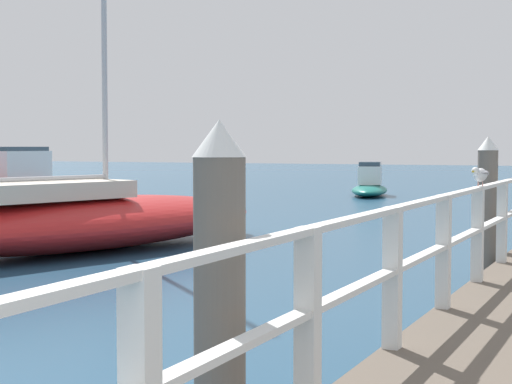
{
  "coord_description": "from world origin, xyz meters",
  "views": [
    {
      "loc": [
        0.53,
        -0.06,
        1.84
      ],
      "look_at": [
        -2.59,
        6.46,
        1.44
      ],
      "focal_mm": 57.78,
      "sensor_mm": 36.0,
      "label": 1
    }
  ],
  "objects_px": {
    "dock_piling_near": "(220,304)",
    "boat_1": "(370,185)",
    "boat_2": "(86,220)",
    "boat_0": "(8,179)",
    "seagull_foreground": "(480,174)",
    "dock_piling_far": "(487,206)"
  },
  "relations": [
    {
      "from": "dock_piling_near",
      "to": "boat_1",
      "type": "bearing_deg",
      "value": 105.96
    },
    {
      "from": "boat_2",
      "to": "dock_piling_near",
      "type": "bearing_deg",
      "value": -33.35
    },
    {
      "from": "boat_0",
      "to": "boat_1",
      "type": "distance_m",
      "value": 13.54
    },
    {
      "from": "seagull_foreground",
      "to": "boat_2",
      "type": "xyz_separation_m",
      "value": [
        -7.4,
        2.68,
        -1.01
      ]
    },
    {
      "from": "boat_1",
      "to": "boat_2",
      "type": "relative_size",
      "value": 0.48
    },
    {
      "from": "dock_piling_near",
      "to": "dock_piling_far",
      "type": "height_order",
      "value": "same"
    },
    {
      "from": "dock_piling_near",
      "to": "boat_0",
      "type": "distance_m",
      "value": 27.95
    },
    {
      "from": "dock_piling_near",
      "to": "seagull_foreground",
      "type": "height_order",
      "value": "dock_piling_near"
    },
    {
      "from": "boat_2",
      "to": "boat_0",
      "type": "bearing_deg",
      "value": 152.42
    },
    {
      "from": "dock_piling_near",
      "to": "boat_2",
      "type": "distance_m",
      "value": 10.71
    },
    {
      "from": "boat_1",
      "to": "seagull_foreground",
      "type": "bearing_deg",
      "value": -84.0
    },
    {
      "from": "seagull_foreground",
      "to": "dock_piling_near",
      "type": "bearing_deg",
      "value": 92.59
    },
    {
      "from": "dock_piling_far",
      "to": "boat_2",
      "type": "relative_size",
      "value": 0.23
    },
    {
      "from": "boat_0",
      "to": "boat_2",
      "type": "height_order",
      "value": "boat_2"
    },
    {
      "from": "boat_1",
      "to": "boat_0",
      "type": "bearing_deg",
      "value": -170.38
    },
    {
      "from": "boat_0",
      "to": "boat_1",
      "type": "xyz_separation_m",
      "value": [
        12.33,
        5.61,
        -0.19
      ]
    },
    {
      "from": "boat_1",
      "to": "boat_2",
      "type": "distance_m",
      "value": 17.45
    },
    {
      "from": "dock_piling_near",
      "to": "boat_2",
      "type": "relative_size",
      "value": 0.23
    },
    {
      "from": "dock_piling_near",
      "to": "boat_2",
      "type": "xyz_separation_m",
      "value": [
        -7.02,
        8.07,
        -0.48
      ]
    },
    {
      "from": "dock_piling_far",
      "to": "boat_2",
      "type": "height_order",
      "value": "boat_2"
    },
    {
      "from": "seagull_foreground",
      "to": "boat_0",
      "type": "distance_m",
      "value": 24.73
    },
    {
      "from": "dock_piling_near",
      "to": "boat_0",
      "type": "bearing_deg",
      "value": 134.59
    }
  ]
}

